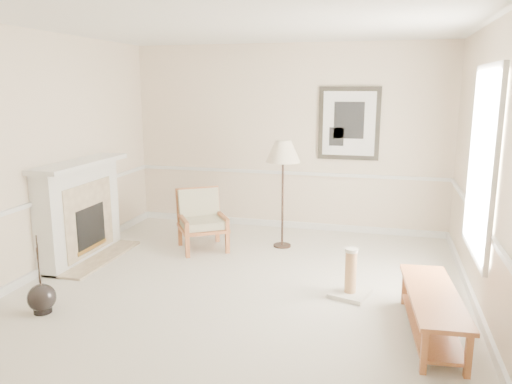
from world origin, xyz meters
TOP-DOWN VIEW (x-y plane):
  - ground at (0.00, 0.00)m, footprint 5.50×5.50m
  - room at (0.14, 0.08)m, footprint 5.04×5.54m
  - fireplace at (-2.34, 0.60)m, footprint 0.64×1.64m
  - floor_vase at (-1.78, -0.97)m, footprint 0.28×0.28m
  - armchair at (-0.97, 1.42)m, footprint 0.89×0.90m
  - floor_lamp at (0.14, 1.74)m, footprint 0.55×0.55m
  - bench at (1.99, -0.48)m, footprint 0.56×1.49m
  - scratching_post at (1.21, 0.23)m, footprint 0.48×0.48m

SIDE VIEW (x-z plane):
  - ground at x=0.00m, z-range 0.00..0.00m
  - floor_vase at x=-1.78m, z-range -0.26..0.56m
  - scratching_post at x=1.21m, z-range -0.10..0.44m
  - bench at x=1.99m, z-range 0.07..0.49m
  - armchair at x=-0.97m, z-range 0.03..0.87m
  - fireplace at x=-2.34m, z-range -0.01..1.30m
  - floor_lamp at x=0.14m, z-range 0.57..2.09m
  - room at x=0.14m, z-range 0.41..3.33m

